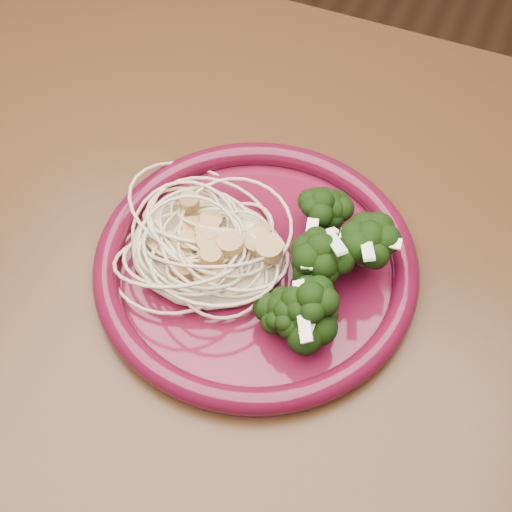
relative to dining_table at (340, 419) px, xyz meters
name	(u,v)px	position (x,y,z in m)	size (l,w,h in m)	color
dining_table	(340,419)	(0.00, 0.00, 0.00)	(1.20, 0.80, 0.75)	#472814
dinner_plate	(256,264)	(-0.10, 0.05, 0.11)	(0.28, 0.28, 0.02)	#540C21
spaghetti_pile	(206,243)	(-0.14, 0.05, 0.12)	(0.13, 0.11, 0.03)	#C6B58C
scallop_cluster	(204,217)	(-0.14, 0.05, 0.15)	(0.11, 0.11, 0.04)	#AD8041
broccoli_pile	(319,264)	(-0.05, 0.06, 0.13)	(0.09, 0.14, 0.05)	black
onion_garnish	(322,240)	(-0.05, 0.06, 0.16)	(0.06, 0.09, 0.04)	white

